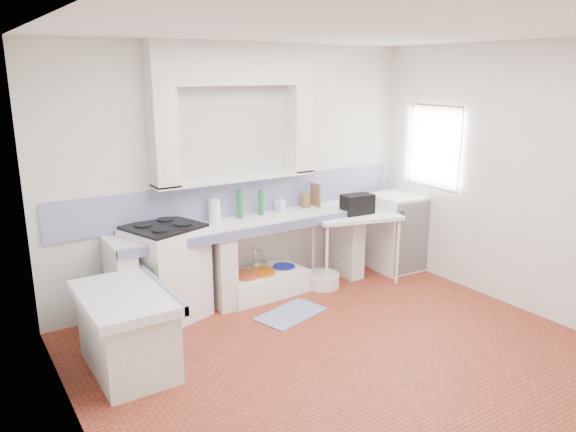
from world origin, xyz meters
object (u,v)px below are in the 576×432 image
stove (166,273)px  fridge (396,232)px  sink (264,284)px  side_table (355,248)px

stove → fridge: bearing=-21.5°
sink → side_table: (1.14, -0.24, 0.30)m
stove → sink: bearing=-19.1°
sink → stove: bearing=176.5°
fridge → sink: bearing=177.7°
sink → fridge: fridge is taller
sink → fridge: (1.90, -0.16, 0.37)m
side_table → fridge: bearing=21.7°
side_table → fridge: size_ratio=1.04×
stove → sink: stove is taller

